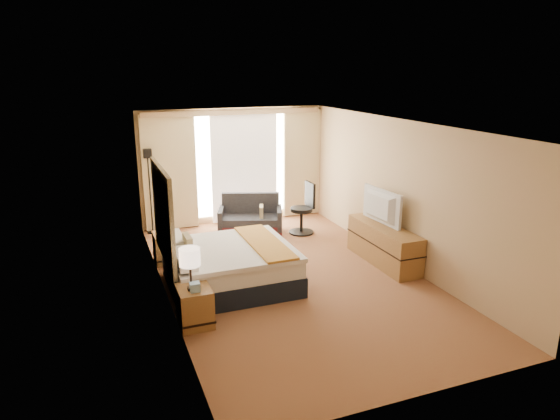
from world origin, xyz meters
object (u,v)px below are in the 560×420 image
object	(u,v)px
media_dresser	(384,244)
desk_chair	(304,211)
lamp_left	(190,258)
television	(377,207)
floor_lamp	(149,174)
nightstand_right	(167,248)
loveseat	(251,221)
lamp_right	(164,212)
nightstand_left	(195,306)
bed	(230,266)

from	to	relation	value
media_dresser	desk_chair	size ratio (longest dim) A/B	1.62
lamp_left	television	world-z (taller)	television
floor_lamp	lamp_left	size ratio (longest dim) A/B	3.06
nightstand_right	floor_lamp	size ratio (longest dim) A/B	0.30
floor_lamp	loveseat	bearing A→B (deg)	-22.38
desk_chair	lamp_right	size ratio (longest dim) A/B	2.02
lamp_left	lamp_right	size ratio (longest dim) A/B	1.09
lamp_left	media_dresser	bearing A→B (deg)	16.12
lamp_left	television	xyz separation A→B (m)	(3.69, 1.30, 0.00)
loveseat	television	distance (m)	2.93
nightstand_left	desk_chair	size ratio (longest dim) A/B	0.50
floor_lamp	media_dresser	bearing A→B (deg)	-41.50
nightstand_right	loveseat	size ratio (longest dim) A/B	0.36
media_dresser	bed	size ratio (longest dim) A/B	0.92
loveseat	lamp_right	bearing A→B (deg)	-131.79
desk_chair	nightstand_left	bearing A→B (deg)	-134.33
media_dresser	loveseat	world-z (taller)	loveseat
lamp_right	desk_chair	bearing A→B (deg)	12.59
bed	lamp_left	size ratio (longest dim) A/B	3.28
bed	desk_chair	distance (m)	3.04
nightstand_right	bed	size ratio (longest dim) A/B	0.28
nightstand_right	bed	distance (m)	1.64
nightstand_right	floor_lamp	bearing A→B (deg)	90.93
floor_lamp	television	bearing A→B (deg)	-39.97
bed	lamp_left	xyz separation A→B (m)	(-0.85, -1.10, 0.66)
floor_lamp	nightstand_left	bearing A→B (deg)	-89.60
nightstand_left	floor_lamp	xyz separation A→B (m)	(-0.03, 4.35, 1.02)
nightstand_left	floor_lamp	bearing A→B (deg)	90.40
television	desk_chair	bearing A→B (deg)	14.38
media_dresser	lamp_right	size ratio (longest dim) A/B	3.28
lamp_right	lamp_left	bearing A→B (deg)	-90.70
desk_chair	television	world-z (taller)	television
lamp_right	television	world-z (taller)	television
nightstand_right	lamp_left	bearing A→B (deg)	-90.87
bed	lamp_right	world-z (taller)	lamp_right
lamp_left	television	distance (m)	3.91
floor_lamp	lamp_right	world-z (taller)	floor_lamp
bed	loveseat	xyz separation A→B (m)	(1.14, 2.46, -0.07)
nightstand_left	television	xyz separation A→B (m)	(3.65, 1.27, 0.74)
nightstand_left	bed	distance (m)	1.35
desk_chair	lamp_right	world-z (taller)	desk_chair
nightstand_right	floor_lamp	xyz separation A→B (m)	(-0.03, 1.85, 1.02)
television	bed	bearing A→B (deg)	90.08
lamp_left	lamp_right	bearing A→B (deg)	89.30
loveseat	television	bearing A→B (deg)	-33.49
floor_lamp	desk_chair	bearing A→B (deg)	-21.39
nightstand_right	loveseat	distance (m)	2.21
nightstand_right	desk_chair	distance (m)	3.11
nightstand_right	bed	xyz separation A→B (m)	(0.81, -1.43, 0.07)
nightstand_right	desk_chair	size ratio (longest dim) A/B	0.50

